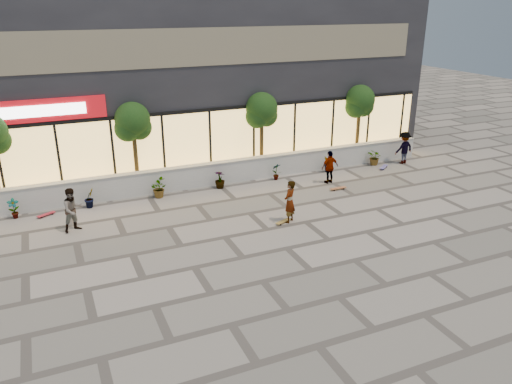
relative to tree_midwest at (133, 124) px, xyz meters
name	(u,v)px	position (x,y,z in m)	size (l,w,h in m)	color
ground	(287,248)	(3.50, -7.70, -2.99)	(80.00, 80.00, 0.00)	#A1968B
planter_wall	(218,173)	(3.50, -0.70, -2.46)	(22.00, 0.42, 1.04)	silver
retail_building	(181,75)	(3.50, 4.79, 1.26)	(24.00, 9.17, 8.50)	#232227
shrub_a	(14,209)	(-5.00, -1.25, -2.58)	(0.43, 0.29, 0.81)	#123510
shrub_b	(90,198)	(-2.20, -1.25, -2.58)	(0.45, 0.36, 0.81)	#123510
shrub_c	(158,188)	(0.60, -1.25, -2.58)	(0.73, 0.63, 0.81)	#123510
shrub_d	(220,179)	(3.40, -1.25, -2.58)	(0.45, 0.45, 0.81)	#123510
shrub_e	(276,171)	(6.20, -1.25, -2.58)	(0.43, 0.29, 0.81)	#123510
shrub_f	(328,164)	(9.00, -1.25, -2.58)	(0.45, 0.36, 0.81)	#123510
shrub_g	(375,157)	(11.80, -1.25, -2.58)	(0.73, 0.63, 0.81)	#123510
tree_midwest	(133,124)	(0.00, 0.00, 0.00)	(1.60, 1.50, 3.92)	#4D3A1B
tree_mideast	(262,112)	(6.00, 0.00, 0.00)	(1.60, 1.50, 3.92)	#4D3A1B
tree_east	(360,103)	(11.50, 0.00, 0.00)	(1.60, 1.50, 3.92)	#4D3A1B
skater_center	(290,202)	(4.57, -5.77, -2.16)	(0.60, 0.39, 1.65)	white
skater_left	(73,210)	(-2.95, -3.33, -2.17)	(0.80, 0.62, 1.64)	#969161
skater_right_near	(330,167)	(8.25, -2.62, -2.22)	(0.89, 0.37, 1.53)	silver
skater_right_far	(404,148)	(13.30, -1.58, -2.16)	(1.07, 0.62, 1.66)	maroon
skateboard_center	(283,221)	(4.30, -5.80, -2.92)	(0.72, 0.43, 0.08)	olive
skateboard_left	(46,214)	(-3.90, -1.50, -2.91)	(0.73, 0.50, 0.09)	#AF202C
skateboard_right_near	(338,188)	(8.14, -3.58, -2.91)	(0.79, 0.21, 0.09)	#9C5933
skateboard_right_far	(384,167)	(11.88, -1.90, -2.90)	(0.79, 0.65, 0.10)	#5D559C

